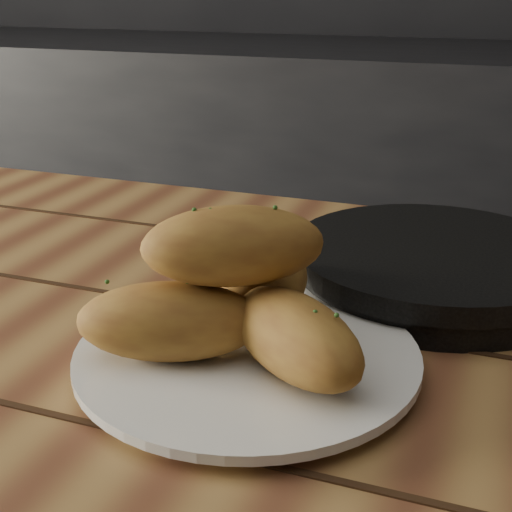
# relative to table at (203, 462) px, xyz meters

# --- Properties ---
(counter) EXTENTS (2.80, 0.60, 0.90)m
(counter) POSITION_rel_table_xyz_m (-0.47, 1.19, -0.21)
(counter) COLOR black
(counter) RESTS_ON ground
(table) EXTENTS (1.47, 0.96, 0.75)m
(table) POSITION_rel_table_xyz_m (0.00, 0.00, 0.00)
(table) COLOR olive
(table) RESTS_ON ground
(plate) EXTENTS (0.28, 0.28, 0.02)m
(plate) POSITION_rel_table_xyz_m (0.04, 0.01, 0.10)
(plate) COLOR silver
(plate) RESTS_ON table
(bread_rolls) EXTENTS (0.25, 0.21, 0.12)m
(bread_rolls) POSITION_rel_table_xyz_m (0.03, 0.01, 0.16)
(bread_rolls) COLOR #A3752D
(bread_rolls) RESTS_ON plate
(skillet) EXTENTS (0.42, 0.28, 0.05)m
(skillet) POSITION_rel_table_xyz_m (0.16, 0.23, 0.12)
(skillet) COLOR black
(skillet) RESTS_ON table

